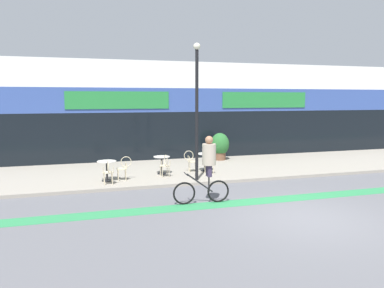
{
  "coord_description": "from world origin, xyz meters",
  "views": [
    {
      "loc": [
        -5.75,
        -8.43,
        3.22
      ],
      "look_at": [
        -1.59,
        5.42,
        1.44
      ],
      "focal_mm": 35.0,
      "sensor_mm": 36.0,
      "label": 1
    }
  ],
  "objects_px": {
    "bistro_table_0": "(107,167)",
    "cafe_chair_1_near": "(165,164)",
    "cafe_chair_2_side": "(191,160)",
    "bistro_table_1": "(162,161)",
    "cafe_chair_0_near": "(108,170)",
    "bistro_table_2": "(205,158)",
    "cafe_chair_2_near": "(210,161)",
    "cafe_chair_0_side": "(124,166)",
    "cyclist_0": "(207,165)",
    "planter_pot": "(220,146)",
    "lamp_post": "(197,102)"
  },
  "relations": [
    {
      "from": "cafe_chair_0_near",
      "to": "bistro_table_0",
      "type": "bearing_deg",
      "value": -0.67
    },
    {
      "from": "cafe_chair_0_near",
      "to": "cafe_chair_0_side",
      "type": "bearing_deg",
      "value": -45.75
    },
    {
      "from": "bistro_table_0",
      "to": "cyclist_0",
      "type": "height_order",
      "value": "cyclist_0"
    },
    {
      "from": "cafe_chair_1_near",
      "to": "cafe_chair_2_near",
      "type": "bearing_deg",
      "value": -90.85
    },
    {
      "from": "cafe_chair_1_near",
      "to": "planter_pot",
      "type": "height_order",
      "value": "planter_pot"
    },
    {
      "from": "bistro_table_0",
      "to": "cafe_chair_0_near",
      "type": "height_order",
      "value": "cafe_chair_0_near"
    },
    {
      "from": "bistro_table_1",
      "to": "bistro_table_2",
      "type": "xyz_separation_m",
      "value": [
        1.9,
        0.08,
        0.02
      ]
    },
    {
      "from": "cafe_chair_0_side",
      "to": "bistro_table_1",
      "type": "bearing_deg",
      "value": -156.03
    },
    {
      "from": "bistro_table_1",
      "to": "cafe_chair_0_near",
      "type": "relative_size",
      "value": 0.81
    },
    {
      "from": "bistro_table_2",
      "to": "planter_pot",
      "type": "height_order",
      "value": "planter_pot"
    },
    {
      "from": "cafe_chair_2_near",
      "to": "bistro_table_0",
      "type": "bearing_deg",
      "value": 92.46
    },
    {
      "from": "bistro_table_1",
      "to": "planter_pot",
      "type": "relative_size",
      "value": 0.53
    },
    {
      "from": "cafe_chair_2_near",
      "to": "planter_pot",
      "type": "relative_size",
      "value": 0.66
    },
    {
      "from": "bistro_table_1",
      "to": "bistro_table_2",
      "type": "height_order",
      "value": "bistro_table_2"
    },
    {
      "from": "bistro_table_0",
      "to": "cafe_chair_1_near",
      "type": "height_order",
      "value": "cafe_chair_1_near"
    },
    {
      "from": "bistro_table_0",
      "to": "planter_pot",
      "type": "xyz_separation_m",
      "value": [
        5.81,
        3.33,
        0.18
      ]
    },
    {
      "from": "bistro_table_2",
      "to": "cafe_chair_2_near",
      "type": "xyz_separation_m",
      "value": [
        -0.0,
        -0.63,
        -0.02
      ]
    },
    {
      "from": "bistro_table_1",
      "to": "cafe_chair_0_side",
      "type": "height_order",
      "value": "cafe_chair_0_side"
    },
    {
      "from": "bistro_table_0",
      "to": "cafe_chair_1_near",
      "type": "xyz_separation_m",
      "value": [
        2.26,
        0.07,
        -0.03
      ]
    },
    {
      "from": "cafe_chair_1_near",
      "to": "cafe_chair_2_side",
      "type": "xyz_separation_m",
      "value": [
        1.27,
        0.72,
        0.0
      ]
    },
    {
      "from": "cafe_chair_2_near",
      "to": "lamp_post",
      "type": "distance_m",
      "value": 2.77
    },
    {
      "from": "cafe_chair_2_side",
      "to": "lamp_post",
      "type": "bearing_deg",
      "value": -91.6
    },
    {
      "from": "cafe_chair_2_side",
      "to": "cyclist_0",
      "type": "distance_m",
      "value": 4.41
    },
    {
      "from": "cafe_chair_0_side",
      "to": "planter_pot",
      "type": "height_order",
      "value": "planter_pot"
    },
    {
      "from": "cafe_chair_2_near",
      "to": "planter_pot",
      "type": "bearing_deg",
      "value": -27.26
    },
    {
      "from": "bistro_table_1",
      "to": "cafe_chair_2_near",
      "type": "xyz_separation_m",
      "value": [
        1.9,
        -0.54,
        0.0
      ]
    },
    {
      "from": "cafe_chair_0_side",
      "to": "cafe_chair_2_side",
      "type": "distance_m",
      "value": 3.01
    },
    {
      "from": "cafe_chair_0_side",
      "to": "lamp_post",
      "type": "relative_size",
      "value": 0.18
    },
    {
      "from": "cafe_chair_0_near",
      "to": "lamp_post",
      "type": "distance_m",
      "value": 4.09
    },
    {
      "from": "bistro_table_2",
      "to": "cafe_chair_0_side",
      "type": "distance_m",
      "value": 3.62
    },
    {
      "from": "cafe_chair_2_side",
      "to": "bistro_table_1",
      "type": "bearing_deg",
      "value": -168.51
    },
    {
      "from": "cafe_chair_0_side",
      "to": "cafe_chair_1_near",
      "type": "relative_size",
      "value": 1.0
    },
    {
      "from": "cafe_chair_0_near",
      "to": "cafe_chair_2_side",
      "type": "bearing_deg",
      "value": -68.84
    },
    {
      "from": "bistro_table_2",
      "to": "cafe_chair_2_side",
      "type": "distance_m",
      "value": 0.63
    },
    {
      "from": "cafe_chair_0_near",
      "to": "cafe_chair_2_near",
      "type": "relative_size",
      "value": 1.0
    },
    {
      "from": "cafe_chair_1_near",
      "to": "cafe_chair_2_near",
      "type": "xyz_separation_m",
      "value": [
        1.9,
        0.08,
        0.0
      ]
    },
    {
      "from": "cafe_chair_0_near",
      "to": "cafe_chair_2_side",
      "type": "relative_size",
      "value": 1.0
    },
    {
      "from": "planter_pot",
      "to": "lamp_post",
      "type": "bearing_deg",
      "value": -121.34
    },
    {
      "from": "bistro_table_0",
      "to": "lamp_post",
      "type": "relative_size",
      "value": 0.15
    },
    {
      "from": "cafe_chair_2_side",
      "to": "cyclist_0",
      "type": "bearing_deg",
      "value": -92.92
    },
    {
      "from": "cafe_chair_0_side",
      "to": "planter_pot",
      "type": "xyz_separation_m",
      "value": [
        5.18,
        3.33,
        0.21
      ]
    },
    {
      "from": "cafe_chair_0_side",
      "to": "cafe_chair_2_near",
      "type": "xyz_separation_m",
      "value": [
        3.53,
        0.16,
        0.0
      ]
    },
    {
      "from": "planter_pot",
      "to": "cafe_chair_0_side",
      "type": "bearing_deg",
      "value": -147.27
    },
    {
      "from": "bistro_table_0",
      "to": "cafe_chair_0_side",
      "type": "bearing_deg",
      "value": -0.08
    },
    {
      "from": "bistro_table_0",
      "to": "cafe_chair_1_near",
      "type": "bearing_deg",
      "value": 1.9
    },
    {
      "from": "bistro_table_1",
      "to": "bistro_table_2",
      "type": "bearing_deg",
      "value": 2.54
    },
    {
      "from": "bistro_table_0",
      "to": "cafe_chair_0_side",
      "type": "relative_size",
      "value": 0.84
    },
    {
      "from": "bistro_table_1",
      "to": "cafe_chair_0_near",
      "type": "bearing_deg",
      "value": -149.49
    },
    {
      "from": "bistro_table_2",
      "to": "lamp_post",
      "type": "height_order",
      "value": "lamp_post"
    },
    {
      "from": "bistro_table_0",
      "to": "cyclist_0",
      "type": "distance_m",
      "value": 4.49
    }
  ]
}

